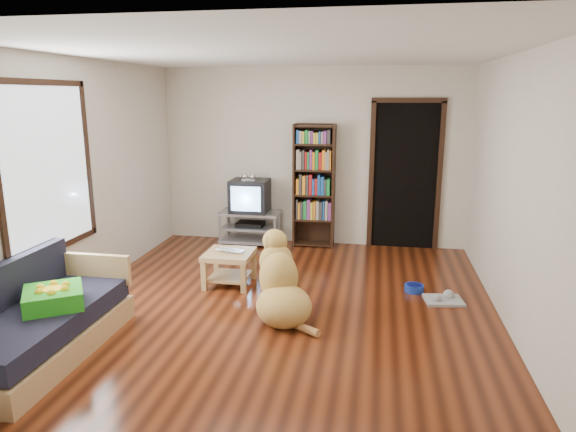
% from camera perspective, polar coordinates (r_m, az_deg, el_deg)
% --- Properties ---
extents(ground, '(5.00, 5.00, 0.00)m').
position_cam_1_polar(ground, '(5.57, -0.80, -9.97)').
color(ground, '#612710').
rests_on(ground, ground).
extents(ceiling, '(5.00, 5.00, 0.00)m').
position_cam_1_polar(ceiling, '(5.13, -0.89, 17.75)').
color(ceiling, white).
rests_on(ceiling, ground).
extents(wall_back, '(4.50, 0.00, 4.50)m').
position_cam_1_polar(wall_back, '(7.64, 2.73, 6.52)').
color(wall_back, beige).
rests_on(wall_back, ground).
extents(wall_front, '(4.50, 0.00, 4.50)m').
position_cam_1_polar(wall_front, '(2.85, -10.43, -5.38)').
color(wall_front, beige).
rests_on(wall_front, ground).
extents(wall_left, '(0.00, 5.00, 5.00)m').
position_cam_1_polar(wall_left, '(6.04, -22.36, 3.71)').
color(wall_left, beige).
rests_on(wall_left, ground).
extents(wall_right, '(0.00, 5.00, 5.00)m').
position_cam_1_polar(wall_right, '(5.26, 24.00, 2.28)').
color(wall_right, beige).
rests_on(wall_right, ground).
extents(green_cushion, '(0.65, 0.65, 0.16)m').
position_cam_1_polar(green_cushion, '(4.92, -24.60, -8.23)').
color(green_cushion, green).
rests_on(green_cushion, sofa).
extents(laptop, '(0.38, 0.29, 0.03)m').
position_cam_1_polar(laptop, '(6.06, -6.66, -3.96)').
color(laptop, silver).
rests_on(laptop, coffee_table).
extents(dog_bowl, '(0.22, 0.22, 0.08)m').
position_cam_1_polar(dog_bowl, '(6.12, 13.83, -7.79)').
color(dog_bowl, '#153196').
rests_on(dog_bowl, ground).
extents(grey_rag, '(0.44, 0.37, 0.03)m').
position_cam_1_polar(grey_rag, '(5.93, 16.89, -8.95)').
color(grey_rag, '#A8A8A8').
rests_on(grey_rag, ground).
extents(window, '(0.03, 1.46, 1.70)m').
position_cam_1_polar(window, '(5.59, -25.11, 4.84)').
color(window, white).
rests_on(window, wall_left).
extents(doorway, '(1.03, 0.05, 2.19)m').
position_cam_1_polar(doorway, '(7.59, 12.89, 4.78)').
color(doorway, black).
rests_on(doorway, wall_back).
extents(tv_stand, '(0.90, 0.45, 0.50)m').
position_cam_1_polar(tv_stand, '(7.76, -4.20, -1.15)').
color(tv_stand, '#99999E').
rests_on(tv_stand, ground).
extents(crt_tv, '(0.55, 0.52, 0.58)m').
position_cam_1_polar(crt_tv, '(7.67, -4.22, 2.32)').
color(crt_tv, black).
rests_on(crt_tv, tv_stand).
extents(bookshelf, '(0.60, 0.30, 1.80)m').
position_cam_1_polar(bookshelf, '(7.52, 2.93, 4.10)').
color(bookshelf, black).
rests_on(bookshelf, ground).
extents(sofa, '(0.80, 1.80, 0.80)m').
position_cam_1_polar(sofa, '(5.01, -26.06, -10.91)').
color(sofa, tan).
rests_on(sofa, ground).
extents(coffee_table, '(0.55, 0.55, 0.40)m').
position_cam_1_polar(coffee_table, '(6.12, -6.55, -5.07)').
color(coffee_table, tan).
rests_on(coffee_table, ground).
extents(dog, '(0.78, 0.98, 0.89)m').
position_cam_1_polar(dog, '(5.22, -0.86, -7.78)').
color(dog, '#DAAC53').
rests_on(dog, ground).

